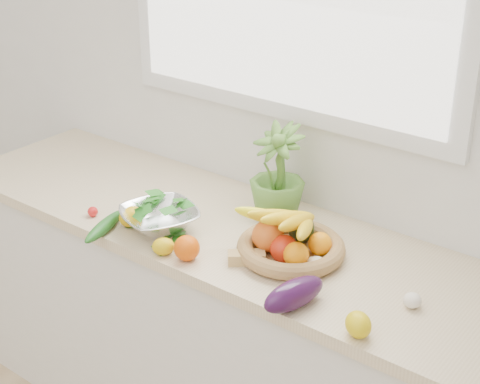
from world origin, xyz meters
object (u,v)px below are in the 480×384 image
Objects in this scene: eggplant at (294,294)px; colander_with_spinach at (159,214)px; fruit_basket at (290,241)px; apple at (284,249)px; cucumber at (105,226)px; potted_herb at (277,172)px.

colander_with_spinach is at bearing 171.13° from eggplant.
eggplant is at bearing -53.67° from fruit_basket.
apple is 0.44m from colander_with_spinach.
eggplant is 0.64× the size of colander_with_spinach.
apple is 0.60m from cucumber.
potted_herb is (-0.19, 0.23, 0.12)m from apple.
fruit_basket is (-0.16, 0.22, 0.01)m from eggplant.
apple is 0.24m from eggplant.
cucumber is 0.18m from colander_with_spinach.
colander_with_spinach is at bearing 38.69° from cucumber.
potted_herb is at bearing 133.76° from fruit_basket.
potted_herb reaches higher than cucumber.
cucumber is (-0.57, -0.20, -0.02)m from apple.
potted_herb is at bearing 54.31° from colander_with_spinach.
colander_with_spinach is at bearing -125.69° from potted_herb.
potted_herb is at bearing 49.49° from cucumber.
cucumber is 0.70× the size of potted_herb.
fruit_basket is at bearing 17.10° from colander_with_spinach.
cucumber is 0.72× the size of colander_with_spinach.
fruit_basket is at bearing 126.33° from eggplant.
eggplant is 0.73m from cucumber.
potted_herb reaches higher than apple.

